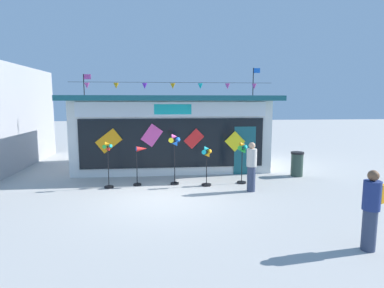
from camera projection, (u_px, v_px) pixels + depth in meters
The scene contains 10 objects.
ground_plane at pixel (165, 198), 10.00m from camera, with size 80.00×80.00×0.00m, color #ADAAA5.
kite_shop_building at pixel (171, 131), 14.75m from camera, with size 8.65×4.99×4.58m.
wind_spinner_far_left at pixel (108, 162), 11.05m from camera, with size 0.32×0.32×1.65m.
wind_spinner_left at pixel (140, 159), 11.40m from camera, with size 0.54×0.29×1.44m.
wind_spinner_center_left at pixel (175, 148), 11.46m from camera, with size 0.44×0.30×1.87m.
wind_spinner_center_right at pixel (207, 161), 11.34m from camera, with size 0.39×0.35×1.45m.
wind_spinner_right at pixel (242, 156), 11.65m from camera, with size 0.42×0.33×1.56m.
person_near_camera at pixel (371, 208), 6.42m from camera, with size 0.48×0.39×1.68m.
person_mid_plaza at pixel (252, 167), 10.66m from camera, with size 0.34×0.34×1.68m.
trash_bin at pixel (297, 164), 12.89m from camera, with size 0.52×0.52×1.00m.
Camera 1 is at (-0.13, -9.72, 3.05)m, focal length 29.64 mm.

